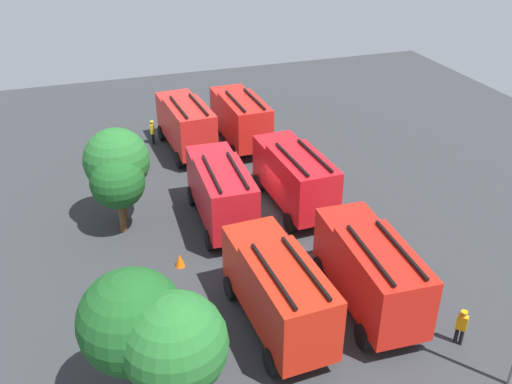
% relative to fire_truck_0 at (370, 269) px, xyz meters
% --- Properties ---
extents(ground_plane, '(55.87, 55.87, 0.00)m').
position_rel_fire_truck_0_xyz_m(ground_plane, '(9.41, 2.11, -2.15)').
color(ground_plane, '#2D3033').
extents(fire_truck_0, '(7.31, 3.05, 3.88)m').
position_rel_fire_truck_0_xyz_m(fire_truck_0, '(0.00, 0.00, 0.00)').
color(fire_truck_0, red).
rests_on(fire_truck_0, ground).
extents(fire_truck_1, '(7.28, 2.96, 3.88)m').
position_rel_fire_truck_0_xyz_m(fire_truck_1, '(9.27, -0.17, 0.00)').
color(fire_truck_1, red).
rests_on(fire_truck_1, ground).
extents(fire_truck_2, '(7.25, 2.87, 3.88)m').
position_rel_fire_truck_0_xyz_m(fire_truck_2, '(18.90, 0.12, 0.00)').
color(fire_truck_2, red).
rests_on(fire_truck_2, ground).
extents(fire_truck_3, '(7.31, 3.04, 3.88)m').
position_rel_fire_truck_0_xyz_m(fire_truck_3, '(0.03, 4.31, 0.00)').
color(fire_truck_3, red).
rests_on(fire_truck_3, ground).
extents(fire_truck_4, '(7.28, 2.96, 3.88)m').
position_rel_fire_truck_0_xyz_m(fire_truck_4, '(8.96, 4.30, 0.00)').
color(fire_truck_4, red).
rests_on(fire_truck_4, ground).
extents(fire_truck_5, '(7.34, 3.11, 3.88)m').
position_rel_fire_truck_0_xyz_m(fire_truck_5, '(19.05, 4.07, 0.00)').
color(fire_truck_5, red).
rests_on(fire_truck_5, ground).
extents(firefighter_0, '(0.47, 0.35, 1.75)m').
position_rel_fire_truck_0_xyz_m(firefighter_0, '(21.15, 6.14, -1.17)').
color(firefighter_0, black).
rests_on(firefighter_0, ground).
extents(firefighter_1, '(0.47, 0.46, 1.73)m').
position_rel_fire_truck_0_xyz_m(firefighter_1, '(-3.28, -2.58, -1.18)').
color(firefighter_1, black).
rests_on(firefighter_1, ground).
extents(tree_0, '(3.59, 3.59, 5.56)m').
position_rel_fire_truck_0_xyz_m(tree_0, '(-3.45, 9.23, 1.59)').
color(tree_0, brown).
rests_on(tree_0, ground).
extents(tree_1, '(3.76, 3.76, 5.83)m').
position_rel_fire_truck_0_xyz_m(tree_1, '(-2.13, 10.43, 1.77)').
color(tree_1, brown).
rests_on(tree_1, ground).
extents(tree_2, '(2.92, 2.92, 4.53)m').
position_rel_fire_truck_0_xyz_m(tree_2, '(9.94, 9.66, 0.90)').
color(tree_2, brown).
rests_on(tree_2, ground).
extents(tree_3, '(3.58, 3.58, 5.56)m').
position_rel_fire_truck_0_xyz_m(tree_3, '(11.11, 9.50, 1.58)').
color(tree_3, brown).
rests_on(tree_3, ground).
extents(traffic_cone_0, '(0.48, 0.48, 0.68)m').
position_rel_fire_truck_0_xyz_m(traffic_cone_0, '(6.97, 1.91, -1.81)').
color(traffic_cone_0, '#F2600C').
rests_on(traffic_cone_0, ground).
extents(traffic_cone_1, '(0.51, 0.51, 0.73)m').
position_rel_fire_truck_0_xyz_m(traffic_cone_1, '(5.74, 7.38, -1.79)').
color(traffic_cone_1, '#F2600C').
rests_on(traffic_cone_1, ground).
extents(traffic_cone_2, '(0.49, 0.49, 0.71)m').
position_rel_fire_truck_0_xyz_m(traffic_cone_2, '(11.63, -2.99, -1.80)').
color(traffic_cone_2, '#F2600C').
rests_on(traffic_cone_2, ground).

